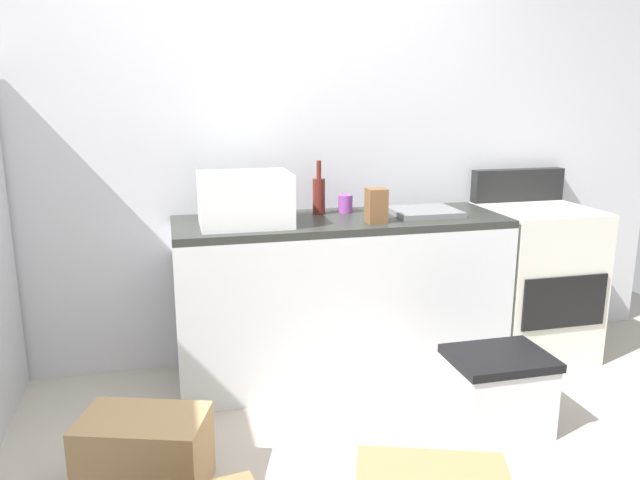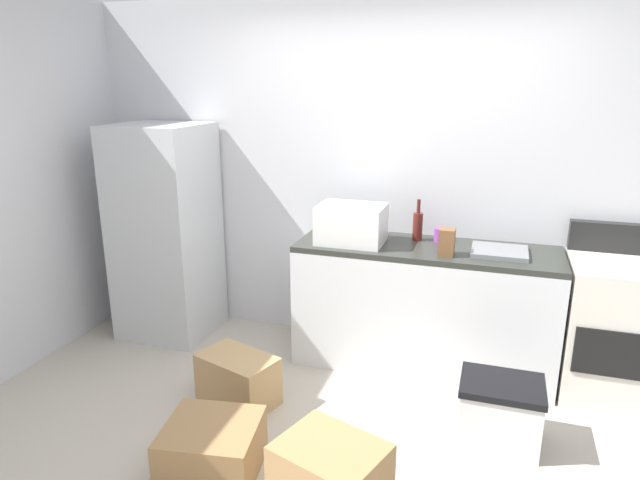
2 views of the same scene
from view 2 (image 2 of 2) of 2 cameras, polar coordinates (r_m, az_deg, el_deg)
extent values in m
plane|color=#B2A899|center=(3.33, 1.58, -21.19)|extent=(6.00, 6.00, 0.00)
cube|color=silver|center=(4.22, 7.71, 6.24)|extent=(5.00, 0.10, 2.60)
cube|color=silver|center=(4.09, 10.50, -6.97)|extent=(1.80, 0.60, 0.86)
cube|color=#2D302B|center=(3.94, 10.84, -0.94)|extent=(1.80, 0.60, 0.04)
cube|color=silver|center=(4.60, -15.45, 0.81)|extent=(0.68, 0.66, 1.69)
cube|color=silver|center=(4.14, 27.66, -8.10)|extent=(0.60, 0.60, 0.90)
cube|color=black|center=(3.88, 28.30, -10.31)|extent=(0.52, 0.02, 0.30)
cube|color=black|center=(4.21, 28.11, 0.20)|extent=(0.60, 0.08, 0.20)
cube|color=white|center=(3.93, 3.22, 1.64)|extent=(0.46, 0.34, 0.27)
cube|color=slate|center=(3.89, 17.85, -1.13)|extent=(0.36, 0.32, 0.03)
cylinder|color=#591E19|center=(4.05, 9.93, 1.35)|extent=(0.07, 0.07, 0.20)
cylinder|color=#591E19|center=(4.01, 10.04, 3.42)|extent=(0.03, 0.03, 0.10)
cylinder|color=purple|center=(4.05, 12.12, 0.51)|extent=(0.08, 0.08, 0.10)
cube|color=brown|center=(3.74, 12.82, -0.22)|extent=(0.10, 0.10, 0.18)
cube|color=olive|center=(3.20, -10.94, -20.21)|extent=(0.55, 0.53, 0.29)
cube|color=tan|center=(3.74, -8.36, -13.87)|extent=(0.56, 0.44, 0.32)
cube|color=silver|center=(3.50, 17.84, -16.62)|extent=(0.44, 0.34, 0.34)
cube|color=black|center=(3.41, 18.12, -13.92)|extent=(0.46, 0.36, 0.04)
camera|label=1|loc=(1.52, -46.14, -6.80)|focal=34.74mm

